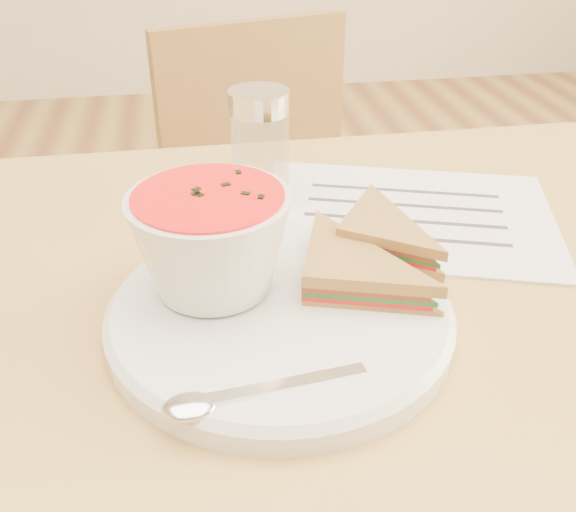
{
  "coord_description": "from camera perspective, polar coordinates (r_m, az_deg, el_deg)",
  "views": [
    {
      "loc": [
        -0.09,
        -0.44,
        1.07
      ],
      "look_at": [
        -0.02,
        -0.01,
        0.8
      ],
      "focal_mm": 40.0,
      "sensor_mm": 36.0,
      "label": 1
    }
  ],
  "objects": [
    {
      "name": "chair_far",
      "position": [
        1.21,
        0.36,
        -0.94
      ],
      "size": [
        0.46,
        0.46,
        0.83
      ],
      "primitive_type": null,
      "rotation": [
        0.0,
        0.0,
        3.43
      ],
      "color": "brown",
      "rests_on": "floor"
    },
    {
      "name": "plate",
      "position": [
        0.51,
        -0.73,
        -5.26
      ],
      "size": [
        0.34,
        0.34,
        0.02
      ],
      "primitive_type": null,
      "rotation": [
        0.0,
        0.0,
        0.31
      ],
      "color": "silver",
      "rests_on": "dining_table"
    },
    {
      "name": "soup_bowl",
      "position": [
        0.5,
        -6.8,
        0.81
      ],
      "size": [
        0.16,
        0.16,
        0.09
      ],
      "primitive_type": null,
      "rotation": [
        0.0,
        0.0,
        0.3
      ],
      "color": "silver",
      "rests_on": "plate"
    },
    {
      "name": "sandwich_half_a",
      "position": [
        0.49,
        1.2,
        -3.44
      ],
      "size": [
        0.14,
        0.14,
        0.03
      ],
      "primitive_type": null,
      "rotation": [
        0.0,
        0.0,
        -0.31
      ],
      "color": "#AB843C",
      "rests_on": "plate"
    },
    {
      "name": "sandwich_half_b",
      "position": [
        0.54,
        4.21,
        1.13
      ],
      "size": [
        0.13,
        0.13,
        0.03
      ],
      "primitive_type": null,
      "rotation": [
        0.0,
        0.0,
        -0.59
      ],
      "color": "#AB843C",
      "rests_on": "plate"
    },
    {
      "name": "spoon",
      "position": [
        0.43,
        -1.86,
        -11.78
      ],
      "size": [
        0.18,
        0.06,
        0.01
      ],
      "primitive_type": null,
      "rotation": [
        0.0,
        0.0,
        0.14
      ],
      "color": "silver",
      "rests_on": "plate"
    },
    {
      "name": "paper_menu",
      "position": [
        0.68,
        10.25,
        3.7
      ],
      "size": [
        0.36,
        0.31,
        0.0
      ],
      "primitive_type": null,
      "rotation": [
        0.0,
        0.0,
        -0.32
      ],
      "color": "white",
      "rests_on": "dining_table"
    },
    {
      "name": "condiment_shaker",
      "position": [
        0.69,
        -2.51,
        9.9
      ],
      "size": [
        0.07,
        0.07,
        0.12
      ],
      "primitive_type": null,
      "rotation": [
        0.0,
        0.0,
        0.04
      ],
      "color": "silver",
      "rests_on": "dining_table"
    }
  ]
}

